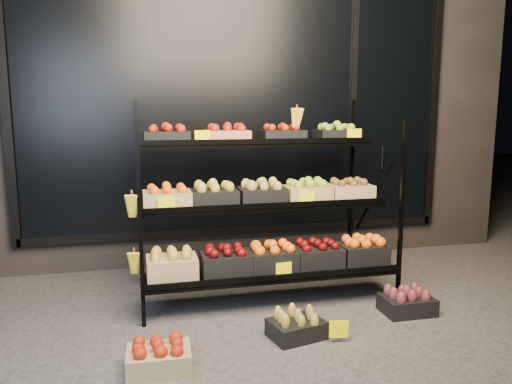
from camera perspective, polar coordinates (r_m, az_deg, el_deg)
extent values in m
plane|color=#514F4C|center=(3.85, 3.34, -14.67)|extent=(24.00, 24.00, 0.00)
cube|color=#2D2826|center=(6.05, -3.80, 11.10)|extent=(6.00, 2.00, 3.50)
cube|color=black|center=(5.05, -1.77, 9.18)|extent=(4.20, 0.04, 2.40)
cube|color=black|center=(5.18, -1.66, -4.34)|extent=(4.30, 0.06, 0.08)
cube|color=black|center=(5.05, -26.64, 8.19)|extent=(0.08, 0.06, 2.50)
cube|color=black|center=(5.86, 19.56, 8.68)|extent=(0.08, 0.06, 2.50)
cube|color=black|center=(5.41, 10.98, 9.03)|extent=(0.06, 0.06, 2.50)
cylinder|color=black|center=(5.56, 14.24, 3.75)|extent=(0.02, 0.02, 0.25)
cube|color=black|center=(3.64, -13.08, -3.89)|extent=(0.03, 0.03, 1.50)
cube|color=black|center=(4.18, 16.29, -2.30)|extent=(0.03, 0.03, 1.50)
cube|color=black|center=(4.57, -13.27, -0.16)|extent=(0.03, 0.03, 1.66)
cube|color=black|center=(5.02, 10.84, 0.75)|extent=(0.03, 0.03, 1.66)
cube|color=black|center=(4.07, 1.93, -9.31)|extent=(2.05, 0.42, 0.03)
cube|color=black|center=(3.88, 2.73, -9.74)|extent=(2.05, 0.02, 0.05)
cube|color=black|center=(4.22, 0.88, -1.59)|extent=(2.05, 0.40, 0.03)
cube|color=black|center=(4.03, 1.55, -1.61)|extent=(2.05, 0.02, 0.05)
cube|color=black|center=(4.44, -0.08, 5.47)|extent=(2.05, 0.40, 0.03)
cube|color=black|center=(4.26, 0.52, 5.77)|extent=(2.05, 0.02, 0.05)
cube|color=black|center=(4.33, -10.15, 6.14)|extent=(0.38, 0.28, 0.11)
ellipsoid|color=#B31C0C|center=(4.32, -10.19, 7.27)|extent=(0.32, 0.24, 0.07)
cube|color=tan|center=(4.39, -3.33, 6.32)|extent=(0.38, 0.28, 0.11)
ellipsoid|color=#B31C0C|center=(4.38, -3.34, 7.43)|extent=(0.32, 0.24, 0.07)
cube|color=black|center=(4.51, 3.02, 6.40)|extent=(0.38, 0.28, 0.11)
ellipsoid|color=#B31C0C|center=(4.50, 3.03, 7.48)|extent=(0.32, 0.24, 0.07)
cube|color=black|center=(4.68, 9.20, 6.41)|extent=(0.38, 0.28, 0.11)
ellipsoid|color=#92B62D|center=(4.68, 9.22, 7.45)|extent=(0.32, 0.24, 0.07)
cube|color=tan|center=(4.08, -10.12, -0.91)|extent=(0.38, 0.28, 0.14)
ellipsoid|color=orange|center=(4.07, -10.16, 0.48)|extent=(0.32, 0.24, 0.07)
cube|color=black|center=(4.12, -4.80, -0.69)|extent=(0.38, 0.28, 0.14)
ellipsoid|color=gold|center=(4.11, -4.82, 0.68)|extent=(0.32, 0.24, 0.07)
cube|color=black|center=(4.20, 0.64, -0.47)|extent=(0.38, 0.28, 0.14)
ellipsoid|color=gold|center=(4.19, 0.64, 0.88)|extent=(0.32, 0.24, 0.07)
cube|color=tan|center=(4.32, 5.87, -0.25)|extent=(0.38, 0.28, 0.14)
ellipsoid|color=#92B62D|center=(4.30, 5.89, 1.07)|extent=(0.32, 0.24, 0.07)
cube|color=tan|center=(4.46, 10.60, -0.05)|extent=(0.38, 0.28, 0.14)
ellipsoid|color=brown|center=(4.45, 10.64, 1.23)|extent=(0.32, 0.24, 0.07)
cube|color=tan|center=(3.91, -9.57, -8.62)|extent=(0.38, 0.28, 0.18)
ellipsoid|color=gold|center=(3.87, -9.62, -6.93)|extent=(0.32, 0.24, 0.07)
cube|color=black|center=(3.96, -3.47, -8.28)|extent=(0.38, 0.28, 0.18)
ellipsoid|color=#5A0607|center=(3.92, -3.49, -6.61)|extent=(0.32, 0.24, 0.07)
cube|color=black|center=(4.04, 1.86, -7.91)|extent=(0.38, 0.28, 0.18)
ellipsoid|color=orange|center=(4.00, 1.87, -6.27)|extent=(0.32, 0.24, 0.07)
cube|color=black|center=(4.15, 7.03, -7.48)|extent=(0.38, 0.28, 0.18)
ellipsoid|color=#5A0607|center=(4.12, 7.06, -5.88)|extent=(0.32, 0.24, 0.07)
cube|color=black|center=(4.30, 12.05, -7.01)|extent=(0.38, 0.28, 0.18)
ellipsoid|color=orange|center=(4.27, 12.10, -5.46)|extent=(0.32, 0.24, 0.07)
ellipsoid|color=yellow|center=(3.61, -14.02, -0.16)|extent=(0.14, 0.08, 0.22)
ellipsoid|color=yellow|center=(3.70, -13.76, -6.56)|extent=(0.14, 0.08, 0.22)
ellipsoid|color=yellow|center=(4.43, 4.70, 9.62)|extent=(0.14, 0.08, 0.22)
cube|color=#FFF200|center=(3.94, -10.22, -1.44)|extent=(0.13, 0.01, 0.12)
cube|color=#FFF200|center=(4.16, 5.83, -0.75)|extent=(0.13, 0.01, 0.12)
cube|color=#FFF200|center=(4.59, 11.15, 6.35)|extent=(0.13, 0.01, 0.12)
cube|color=#FFF200|center=(4.20, -6.12, 6.21)|extent=(0.13, 0.01, 0.12)
cube|color=#FFF200|center=(3.92, 3.19, -8.90)|extent=(0.13, 0.01, 0.12)
cube|color=#FFF200|center=(3.57, 9.41, -15.78)|extent=(0.13, 0.01, 0.12)
cube|color=tan|center=(3.26, -11.03, -18.31)|extent=(0.39, 0.30, 0.13)
ellipsoid|color=#B31C0C|center=(3.21, -11.09, -16.80)|extent=(0.33, 0.25, 0.07)
cube|color=black|center=(3.61, 4.65, -15.32)|extent=(0.41, 0.34, 0.12)
ellipsoid|color=gold|center=(3.57, 4.67, -13.98)|extent=(0.35, 0.29, 0.07)
cube|color=black|center=(4.16, 16.87, -12.23)|extent=(0.39, 0.29, 0.13)
ellipsoid|color=brown|center=(4.12, 16.94, -10.99)|extent=(0.33, 0.24, 0.07)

